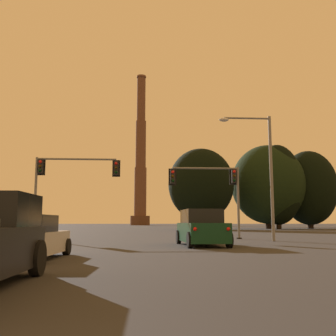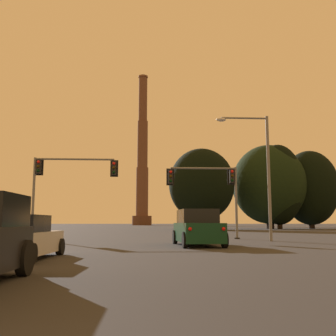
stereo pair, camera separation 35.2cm
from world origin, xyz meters
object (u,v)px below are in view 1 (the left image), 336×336
Objects in this scene: hatchback_left_lane_second at (29,239)px; traffic_light_overhead_right at (214,184)px; traffic_light_overhead_left at (65,176)px; street_lamp at (262,162)px; suv_right_lane_front at (201,228)px; smokestack at (141,165)px.

hatchback_left_lane_second is 0.79× the size of traffic_light_overhead_right.
traffic_light_overhead_left reaches higher than traffic_light_overhead_right.
suv_right_lane_front is at bearing -137.36° from street_lamp.
traffic_light_overhead_right reaches higher than suv_right_lane_front.
hatchback_left_lane_second is at bearing -82.83° from traffic_light_overhead_left.
traffic_light_overhead_right is 0.65× the size of street_lamp.
traffic_light_overhead_left reaches higher than suv_right_lane_front.
traffic_light_overhead_left is at bearing -92.17° from smokestack.
smokestack is at bearing 89.01° from suv_right_lane_front.
smokestack is at bearing 87.83° from traffic_light_overhead_left.
hatchback_left_lane_second is 9.82m from suv_right_lane_front.
hatchback_left_lane_second is 16.07m from traffic_light_overhead_left.
traffic_light_overhead_left is 10.93m from traffic_light_overhead_right.
smokestack is (2.93, 144.22, 23.48)m from hatchback_left_lane_second.
traffic_light_overhead_right is (2.18, 7.93, 3.11)m from suv_right_lane_front.
hatchback_left_lane_second is 0.84× the size of suv_right_lane_front.
street_lamp is 134.43m from smokestack.
smokestack is at bearing 92.67° from traffic_light_overhead_right.
traffic_light_overhead_right is 130.89m from smokestack.
suv_right_lane_front is at bearing -105.36° from traffic_light_overhead_right.
smokestack reaches higher than traffic_light_overhead_left.
traffic_light_overhead_left is at bearing 99.88° from hatchback_left_lane_second.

